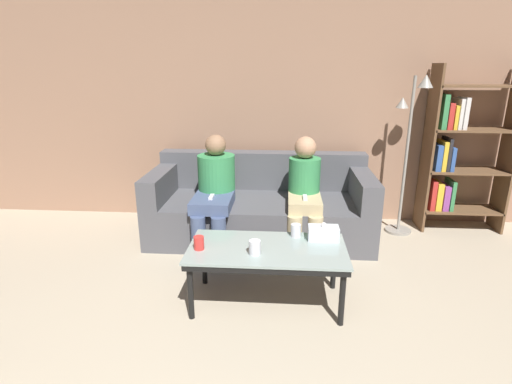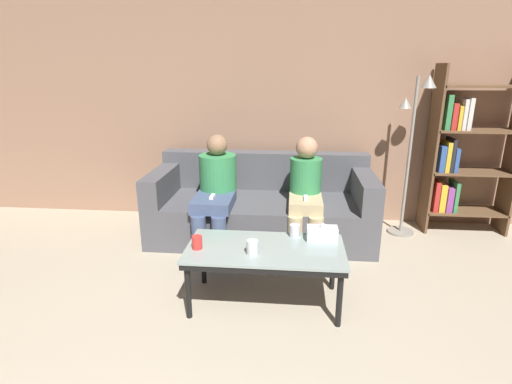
% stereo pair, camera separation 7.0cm
% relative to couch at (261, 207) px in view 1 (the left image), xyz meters
% --- Properties ---
extents(wall_back, '(12.00, 0.06, 2.60)m').
position_rel_couch_xyz_m(wall_back, '(0.00, 0.54, 1.01)').
color(wall_back, '#9E755B').
rests_on(wall_back, ground_plane).
extents(couch, '(2.14, 0.94, 0.79)m').
position_rel_couch_xyz_m(couch, '(0.00, 0.00, 0.00)').
color(couch, '#515156').
rests_on(couch, ground_plane).
extents(coffee_table, '(1.10, 0.57, 0.43)m').
position_rel_couch_xyz_m(coffee_table, '(0.12, -1.24, 0.10)').
color(coffee_table, '#8C9E99').
rests_on(coffee_table, ground_plane).
extents(cup_near_left, '(0.07, 0.07, 0.09)m').
position_rel_couch_xyz_m(cup_near_left, '(-0.35, -1.30, 0.19)').
color(cup_near_left, red).
rests_on(cup_near_left, coffee_table).
extents(cup_near_right, '(0.08, 0.08, 0.10)m').
position_rel_couch_xyz_m(cup_near_right, '(0.04, -1.35, 0.19)').
color(cup_near_right, silver).
rests_on(cup_near_right, coffee_table).
extents(cup_far_center, '(0.07, 0.07, 0.09)m').
position_rel_couch_xyz_m(cup_far_center, '(0.32, -1.03, 0.19)').
color(cup_far_center, silver).
rests_on(cup_far_center, coffee_table).
extents(tissue_box, '(0.22, 0.12, 0.13)m').
position_rel_couch_xyz_m(tissue_box, '(0.52, -1.07, 0.19)').
color(tissue_box, silver).
rests_on(tissue_box, coffee_table).
extents(bookshelf, '(0.81, 0.32, 1.67)m').
position_rel_couch_xyz_m(bookshelf, '(1.96, 0.31, 0.52)').
color(bookshelf, brown).
rests_on(bookshelf, ground_plane).
extents(standing_lamp, '(0.31, 0.26, 1.57)m').
position_rel_couch_xyz_m(standing_lamp, '(1.44, 0.17, 0.67)').
color(standing_lamp, gray).
rests_on(standing_lamp, ground_plane).
extents(seated_person_left_end, '(0.35, 0.73, 1.03)m').
position_rel_couch_xyz_m(seated_person_left_end, '(-0.42, -0.23, 0.26)').
color(seated_person_left_end, '#47567A').
rests_on(seated_person_left_end, ground_plane).
extents(seated_person_mid_left, '(0.31, 0.63, 1.03)m').
position_rel_couch_xyz_m(seated_person_mid_left, '(0.42, -0.22, 0.25)').
color(seated_person_mid_left, tan).
rests_on(seated_person_mid_left, ground_plane).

